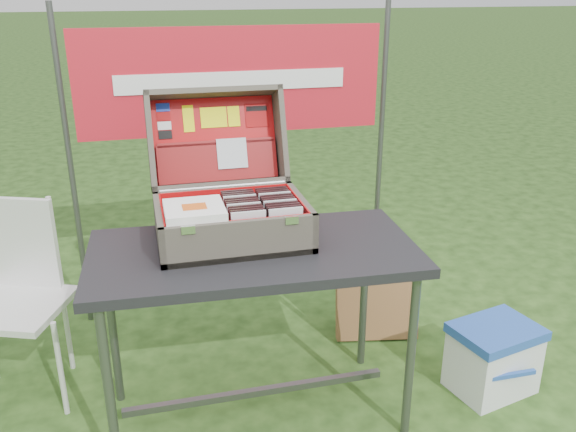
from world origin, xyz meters
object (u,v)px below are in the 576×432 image
object	(u,v)px
table	(255,336)
cooler	(493,358)
chair	(15,310)
cardboard_box	(377,297)
suitcase	(228,173)

from	to	relation	value
table	cooler	xyz separation A→B (m)	(1.09, -0.08, -0.24)
table	chair	distance (m)	1.06
cardboard_box	cooler	bearing A→B (deg)	-48.14
suitcase	cooler	distance (m)	1.49
suitcase	cardboard_box	size ratio (longest dim) A/B	1.31
table	cardboard_box	world-z (taller)	table
suitcase	chair	bearing A→B (deg)	165.83
suitcase	cardboard_box	distance (m)	1.22
table	chair	size ratio (longest dim) A/B	1.43
table	cardboard_box	size ratio (longest dim) A/B	2.83
table	cooler	world-z (taller)	table
cooler	chair	distance (m)	2.15
suitcase	cooler	size ratio (longest dim) A/B	1.59
chair	table	bearing A→B (deg)	-0.15
cooler	chair	xyz separation A→B (m)	(-2.08, 0.48, 0.28)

